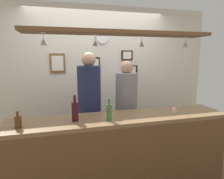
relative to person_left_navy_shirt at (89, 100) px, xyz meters
name	(u,v)px	position (x,y,z in m)	size (l,w,h in m)	color
ground_plane	(114,173)	(0.30, -0.28, -1.06)	(8.00, 8.00, 0.00)	brown
back_wall	(98,77)	(0.30, 0.82, 0.24)	(4.40, 0.06, 2.60)	silver
bar_counter	(125,146)	(0.30, -0.78, -0.40)	(2.70, 0.55, 0.97)	brown
overhead_glass_rack	(121,33)	(0.30, -0.58, 0.90)	(2.20, 0.36, 0.04)	brown
hanging_wineglass_far_left	(43,41)	(-0.56, -0.59, 0.79)	(0.07, 0.07, 0.13)	silver
hanging_wineglass_left	(95,43)	(0.00, -0.52, 0.79)	(0.07, 0.07, 0.13)	silver
hanging_wineglass_center_left	(142,43)	(0.59, -0.51, 0.79)	(0.07, 0.07, 0.13)	silver
hanging_wineglass_center	(185,44)	(1.17, -0.57, 0.79)	(0.07, 0.07, 0.13)	silver
person_left_navy_shirt	(89,100)	(0.00, 0.00, 0.00)	(0.34, 0.34, 1.76)	#2D334C
person_right_grey_shirt	(126,103)	(0.58, 0.00, -0.08)	(0.34, 0.34, 1.63)	#2D334C
bottle_beer_green_import	(109,112)	(0.11, -0.73, 0.01)	(0.06, 0.06, 0.26)	#336B2D
bottle_beer_brown_stubby	(18,121)	(-0.85, -0.71, -0.02)	(0.07, 0.07, 0.18)	#512D14
bottle_wine_dark_red	(75,111)	(-0.26, -0.65, 0.03)	(0.08, 0.08, 0.30)	#380F19
cupcake	(174,111)	(0.99, -0.68, -0.05)	(0.06, 0.06, 0.08)	beige
picture_frame_upper_small	(127,55)	(0.86, 0.78, 0.65)	(0.22, 0.02, 0.18)	black
picture_frame_crest	(95,64)	(0.24, 0.78, 0.48)	(0.18, 0.02, 0.26)	black
picture_frame_lower_pair	(130,70)	(0.92, 0.78, 0.36)	(0.30, 0.02, 0.18)	black
picture_frame_caricature	(58,63)	(-0.43, 0.78, 0.51)	(0.26, 0.02, 0.34)	brown
wall_clock	(102,37)	(0.38, 0.77, 0.97)	(0.22, 0.22, 0.03)	white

